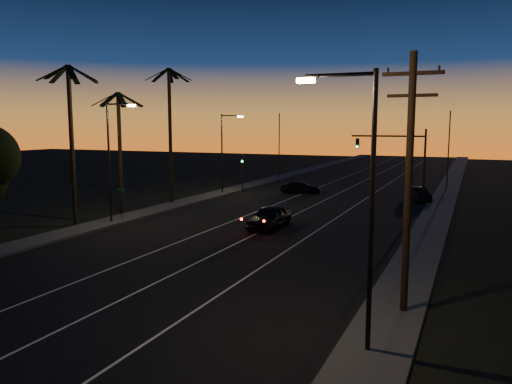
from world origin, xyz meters
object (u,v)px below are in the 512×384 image
at_px(right_car, 419,194).
at_px(cross_car, 300,187).
at_px(utility_pole, 409,179).
at_px(lead_car, 269,217).
at_px(signal_mast, 399,152).

bearing_deg(right_car, cross_car, 176.16).
height_order(utility_pole, lead_car, utility_pole).
height_order(utility_pole, signal_mast, utility_pole).
height_order(signal_mast, lead_car, signal_mast).
bearing_deg(signal_mast, utility_pole, -81.53).
relative_size(signal_mast, lead_car, 1.32).
bearing_deg(lead_car, cross_car, 102.01).
xyz_separation_m(utility_pole, cross_car, (-14.96, 31.69, -4.66)).
bearing_deg(cross_car, signal_mast, -9.21).
bearing_deg(right_car, lead_car, -115.29).
height_order(right_car, cross_car, right_car).
distance_m(signal_mast, cross_car, 11.41).
xyz_separation_m(utility_pole, signal_mast, (-4.46, 29.99, -0.53)).
relative_size(signal_mast, cross_car, 1.50).
distance_m(utility_pole, right_car, 31.32).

